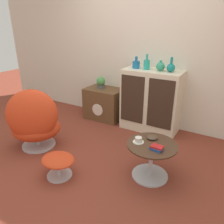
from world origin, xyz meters
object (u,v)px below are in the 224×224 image
Objects in this scene: tv_console at (104,104)px; vase_leftmost at (136,64)px; vase_inner_right at (160,66)px; ottoman at (58,162)px; egg_chair at (34,122)px; book_stack at (157,148)px; bowl at (152,137)px; vase_inner_left at (147,64)px; coffee_table at (151,157)px; teacup at (138,140)px; sideboard at (151,101)px; potted_plant at (101,82)px; vase_rightmost at (171,67)px.

vase_leftmost is (0.61, 0.01, 0.78)m from tv_console.
tv_console is 1.28m from vase_inner_right.
vase_leftmost is (0.15, 1.71, 0.87)m from ottoman.
ottoman is at bearing -108.02° from vase_inner_right.
book_stack is (1.70, 0.15, 0.04)m from egg_chair.
vase_inner_left is at bearing 117.21° from bowl.
tv_console is at bearing 139.39° from book_stack.
teacup is at bearing -166.22° from coffee_table.
vase_inner_right is at bearing 107.25° from coffee_table.
tv_console is 1.92m from book_stack.
sideboard is 0.59m from vase_inner_left.
potted_plant reaches higher than book_stack.
vase_inner_right is (1.01, 0.01, 0.78)m from tv_console.
sideboard is 5.40× the size of vase_leftmost.
egg_chair reaches higher than teacup.
teacup is (1.22, -1.20, 0.17)m from tv_console.
potted_plant is 1.66× the size of teacup.
vase_inner_right is 1.26m from bowl.
vase_rightmost reaches higher than coffee_table.
vase_rightmost is 1.35m from teacup.
sideboard is 4.62× the size of vase_rightmost.
potted_plant is at bearing -179.72° from vase_rightmost.
book_stack is 0.24m from bowl.
egg_chair is 3.93× the size of vase_inner_left.
teacup is (0.77, 0.50, 0.26)m from ottoman.
egg_chair is at bearing -135.30° from vase_rightmost.
vase_rightmost is (0.27, 0.00, 0.57)m from sideboard.
potted_plant is (0.18, 1.40, 0.27)m from egg_chair.
vase_inner_left reaches higher than coffee_table.
tv_console is at bearing -179.67° from vase_rightmost.
potted_plant is (-0.68, -0.01, -0.38)m from vase_leftmost.
vase_inner_left is (0.79, 0.01, 0.80)m from tv_console.
vase_inner_right is at bearing 0.38° from tv_console.
vase_leftmost is 1.41m from bowl.
potted_plant is 1.77m from teacup.
vase_inner_left is at bearing 180.00° from vase_rightmost.
vase_rightmost is 1.42m from book_stack.
tv_console is 1.69m from bowl.
egg_chair is 1.71m from book_stack.
tv_console is 4.24× the size of vase_inner_right.
coffee_table is at bearing 133.84° from book_stack.
tv_console is at bearing 135.52° from teacup.
vase_leftmost is 1.63m from book_stack.
vase_rightmost is (0.72, 1.71, 0.87)m from ottoman.
egg_chair is 1.62m from bowl.
potted_plant is at bearing -179.59° from vase_inner_left.
book_stack is at bearing -66.02° from sideboard.
bowl is (-0.05, 0.12, 0.19)m from coffee_table.
coffee_table is at bearing -67.83° from sideboard.
coffee_table reaches higher than ottoman.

